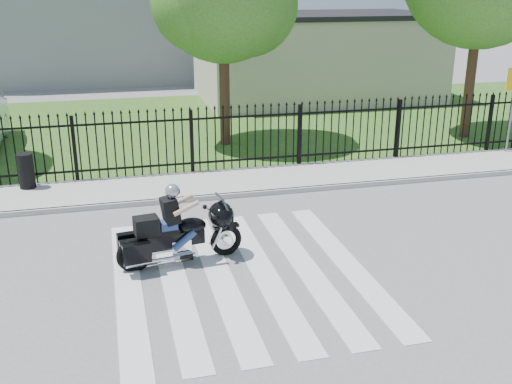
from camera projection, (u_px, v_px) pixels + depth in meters
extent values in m
plane|color=slate|center=(242.00, 275.00, 10.72)|extent=(120.00, 120.00, 0.00)
cube|color=#ADAAA3|center=(199.00, 185.00, 15.27)|extent=(40.00, 2.00, 0.12)
cube|color=#ADAAA3|center=(205.00, 198.00, 14.36)|extent=(40.00, 0.12, 0.12)
cube|color=#2B521C|center=(169.00, 126.00, 21.69)|extent=(40.00, 12.00, 0.02)
cube|color=black|center=(193.00, 163.00, 16.09)|extent=(26.00, 0.04, 0.05)
cube|color=black|center=(191.00, 119.00, 15.69)|extent=(26.00, 0.04, 0.05)
cylinder|color=#382316|center=(224.00, 80.00, 18.61)|extent=(0.32, 0.32, 4.16)
cylinder|color=#382316|center=(472.00, 65.00, 19.42)|extent=(0.32, 0.32, 4.80)
cube|color=#B9AF9A|center=(316.00, 59.00, 26.38)|extent=(10.00, 6.00, 3.50)
cube|color=black|center=(317.00, 15.00, 25.77)|extent=(10.20, 6.20, 0.20)
torus|color=black|center=(226.00, 240.00, 11.42)|extent=(0.63, 0.20, 0.62)
torus|color=black|center=(134.00, 255.00, 10.79)|extent=(0.67, 0.23, 0.66)
cube|color=black|center=(173.00, 239.00, 10.98)|extent=(1.19, 0.38, 0.27)
ellipsoid|color=black|center=(191.00, 226.00, 11.04)|extent=(0.60, 0.44, 0.30)
cube|color=black|center=(163.00, 232.00, 10.86)|extent=(0.62, 0.37, 0.09)
cube|color=silver|center=(180.00, 245.00, 11.08)|extent=(0.40, 0.32, 0.27)
ellipsoid|color=black|center=(221.00, 215.00, 11.21)|extent=(0.57, 0.71, 0.49)
cube|color=black|center=(146.00, 226.00, 10.71)|extent=(0.48, 0.40, 0.32)
cube|color=navy|center=(168.00, 225.00, 10.87)|extent=(0.34, 0.31, 0.16)
sphere|color=#9C9EA3|center=(172.00, 191.00, 10.69)|extent=(0.26, 0.26, 0.26)
cylinder|color=slate|center=(511.00, 112.00, 17.67)|extent=(0.07, 0.07, 2.39)
cylinder|color=black|center=(26.00, 171.00, 14.73)|extent=(0.45, 0.45, 0.87)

